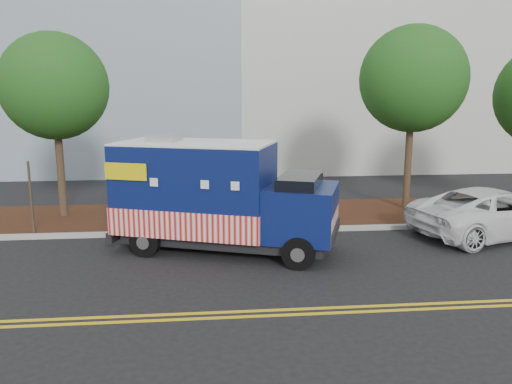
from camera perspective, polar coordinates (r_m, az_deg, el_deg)
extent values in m
plane|color=black|center=(14.75, -6.15, -6.34)|extent=(120.00, 120.00, 0.00)
cube|color=#9E9E99|center=(16.07, -6.11, -4.57)|extent=(120.00, 0.18, 0.15)
cube|color=black|center=(18.10, -6.05, -2.75)|extent=(120.00, 4.00, 0.15)
cube|color=gold|center=(10.59, -6.37, -13.61)|extent=(120.00, 0.10, 0.01)
cube|color=gold|center=(10.37, -6.38, -14.19)|extent=(120.00, 0.10, 0.01)
cylinder|color=#38281C|center=(18.75, -21.44, 2.63)|extent=(0.26, 0.26, 3.76)
sphere|color=#1B5116|center=(18.57, -22.07, 11.14)|extent=(3.62, 3.62, 3.62)
cylinder|color=#38281C|center=(19.48, 17.00, 3.53)|extent=(0.26, 0.26, 3.97)
sphere|color=#1B5116|center=(19.32, 17.51, 12.21)|extent=(3.85, 3.85, 3.85)
cube|color=#473828|center=(16.87, -24.30, -0.83)|extent=(0.06, 0.06, 2.40)
cube|color=black|center=(14.32, -3.33, -5.05)|extent=(6.00, 3.71, 0.28)
cube|color=#0B164E|center=(14.29, -6.90, 0.63)|extent=(4.80, 3.62, 2.44)
cube|color=red|center=(14.47, -6.82, -2.73)|extent=(4.86, 3.69, 0.76)
cube|color=white|center=(14.11, -7.02, 5.57)|extent=(4.80, 3.62, 0.06)
cube|color=#B7B7BA|center=(14.45, -10.44, 6.13)|extent=(1.04, 1.04, 0.22)
cube|color=#0B164E|center=(13.64, 5.22, -2.25)|extent=(2.45, 2.67, 1.42)
cube|color=black|center=(13.50, 5.06, 0.57)|extent=(1.62, 2.20, 0.66)
cube|color=black|center=(13.65, 9.07, -4.40)|extent=(0.75, 1.94, 0.30)
cube|color=black|center=(15.49, -14.37, -4.01)|extent=(0.93, 2.21, 0.28)
cube|color=#B7B7BA|center=(15.17, -14.53, 1.16)|extent=(0.65, 1.74, 1.93)
cube|color=#B7B7BA|center=(15.30, -4.23, 1.58)|extent=(1.74, 0.65, 1.12)
cube|color=yellow|center=(13.74, -14.70, 2.28)|extent=(1.16, 0.43, 0.46)
cube|color=yellow|center=(15.88, -10.55, 3.63)|extent=(1.16, 0.43, 0.46)
cylinder|color=black|center=(12.87, 4.89, -6.98)|extent=(0.90, 0.55, 0.85)
cylinder|color=black|center=(14.83, 6.16, -4.52)|extent=(0.90, 0.55, 0.85)
cylinder|color=black|center=(14.13, -12.52, -5.53)|extent=(0.90, 0.55, 0.85)
cylinder|color=black|center=(15.94, -9.22, -3.48)|extent=(0.90, 0.55, 0.85)
imported|color=white|center=(17.38, 25.62, -2.10)|extent=(5.91, 3.82, 1.52)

